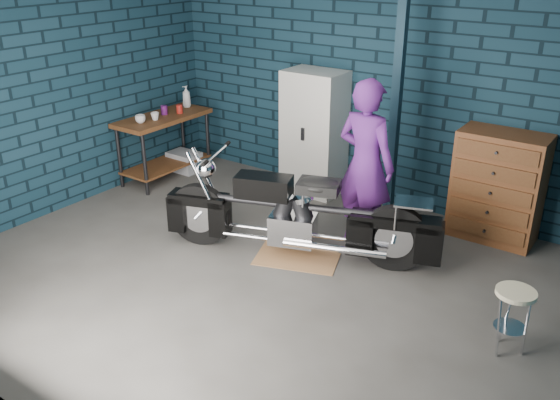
# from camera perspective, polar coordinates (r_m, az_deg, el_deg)

# --- Properties ---
(ground) EXTENTS (6.00, 6.00, 0.00)m
(ground) POSITION_cam_1_polar(r_m,az_deg,el_deg) (6.11, -2.55, -7.18)
(ground) COLOR #504D4A
(ground) RESTS_ON ground
(room_walls) EXTENTS (6.02, 5.01, 2.71)m
(room_walls) POSITION_cam_1_polar(r_m,az_deg,el_deg) (5.82, 0.50, 11.50)
(room_walls) COLOR #0F2734
(room_walls) RESTS_ON ground
(support_post) EXTENTS (0.10, 0.10, 2.70)m
(support_post) POSITION_cam_1_polar(r_m,az_deg,el_deg) (6.88, 11.04, 8.24)
(support_post) COLOR #112735
(support_post) RESTS_ON ground
(workbench) EXTENTS (0.60, 1.40, 0.91)m
(workbench) POSITION_cam_1_polar(r_m,az_deg,el_deg) (8.56, -10.99, 5.03)
(workbench) COLOR brown
(workbench) RESTS_ON ground
(drip_mat) EXTENTS (1.05, 0.91, 0.01)m
(drip_mat) POSITION_cam_1_polar(r_m,az_deg,el_deg) (6.45, 1.78, -5.33)
(drip_mat) COLOR #966341
(drip_mat) RESTS_ON ground
(motorcycle) EXTENTS (2.60, 1.49, 1.11)m
(motorcycle) POSITION_cam_1_polar(r_m,az_deg,el_deg) (6.20, 1.84, -0.88)
(motorcycle) COLOR black
(motorcycle) RESTS_ON ground
(person) EXTENTS (0.73, 0.53, 1.87)m
(person) POSITION_cam_1_polar(r_m,az_deg,el_deg) (6.40, 8.23, 3.38)
(person) COLOR #5A207A
(person) RESTS_ON ground
(storage_bin) EXTENTS (0.46, 0.32, 0.28)m
(storage_bin) POSITION_cam_1_polar(r_m,az_deg,el_deg) (8.87, -9.18, 3.69)
(storage_bin) COLOR gray
(storage_bin) RESTS_ON ground
(locker) EXTENTS (0.76, 0.54, 1.63)m
(locker) POSITION_cam_1_polar(r_m,az_deg,el_deg) (7.82, 3.29, 6.45)
(locker) COLOR silver
(locker) RESTS_ON ground
(tool_chest) EXTENTS (0.93, 0.52, 1.25)m
(tool_chest) POSITION_cam_1_polar(r_m,az_deg,el_deg) (7.00, 20.18, 1.17)
(tool_chest) COLOR brown
(tool_chest) RESTS_ON ground
(shop_stool) EXTENTS (0.33, 0.33, 0.58)m
(shop_stool) POSITION_cam_1_polar(r_m,az_deg,el_deg) (5.26, 21.33, -10.83)
(shop_stool) COLOR beige
(shop_stool) RESTS_ON ground
(cup_a) EXTENTS (0.18, 0.18, 0.11)m
(cup_a) POSITION_cam_1_polar(r_m,az_deg,el_deg) (8.13, -13.29, 7.60)
(cup_a) COLOR beige
(cup_a) RESTS_ON workbench
(cup_b) EXTENTS (0.13, 0.13, 0.11)m
(cup_b) POSITION_cam_1_polar(r_m,az_deg,el_deg) (8.22, -11.93, 7.89)
(cup_b) COLOR beige
(cup_b) RESTS_ON workbench
(mug_purple) EXTENTS (0.11, 0.11, 0.12)m
(mug_purple) POSITION_cam_1_polar(r_m,az_deg,el_deg) (8.47, -11.08, 8.49)
(mug_purple) COLOR #56175E
(mug_purple) RESTS_ON workbench
(mug_red) EXTENTS (0.10, 0.10, 0.12)m
(mug_red) POSITION_cam_1_polar(r_m,az_deg,el_deg) (8.50, -9.64, 8.63)
(mug_red) COLOR #A61E16
(mug_red) RESTS_ON workbench
(bottle) EXTENTS (0.14, 0.14, 0.31)m
(bottle) POSITION_cam_1_polar(r_m,az_deg,el_deg) (8.79, -8.99, 9.82)
(bottle) COLOR gray
(bottle) RESTS_ON workbench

